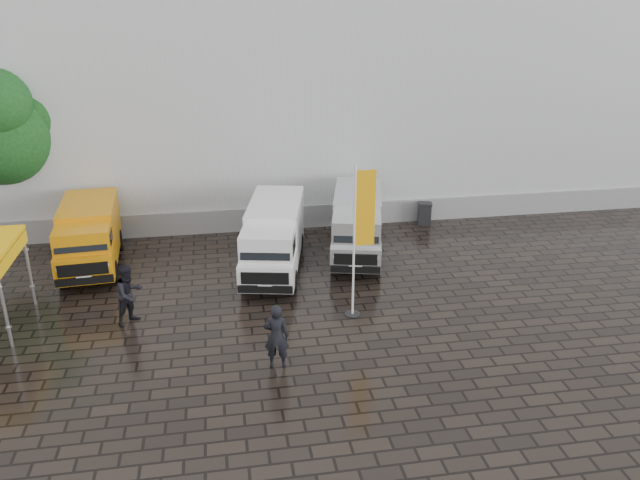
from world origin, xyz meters
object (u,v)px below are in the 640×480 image
object	(u,v)px
van_silver	(357,226)
person_tent	(129,294)
wheelie_bin	(425,213)
person_front	(276,336)
flagpole	(360,234)
van_yellow	(89,238)
van_white	(274,239)

from	to	relation	value
van_silver	person_tent	bearing A→B (deg)	-138.98
van_silver	wheelie_bin	distance (m)	4.71
person_front	van_silver	bearing A→B (deg)	-108.35
van_silver	flagpole	distance (m)	5.26
van_yellow	van_white	xyz separation A→B (m)	(6.71, -1.42, 0.05)
van_silver	van_yellow	bearing A→B (deg)	-168.72
van_silver	wheelie_bin	size ratio (longest dim) A/B	5.55
van_silver	flagpole	world-z (taller)	flagpole
flagpole	van_white	bearing A→B (deg)	120.35
van_white	person_front	bearing A→B (deg)	-83.34
van_white	flagpole	world-z (taller)	flagpole
wheelie_bin	person_tent	world-z (taller)	person_tent
wheelie_bin	person_tent	distance (m)	13.79
van_yellow	person_front	world-z (taller)	van_yellow
wheelie_bin	person_front	world-z (taller)	person_front
van_white	flagpole	distance (m)	4.80
van_yellow	wheelie_bin	distance (m)	14.01
van_yellow	van_silver	distance (m)	10.07
van_yellow	van_silver	xyz separation A→B (m)	(10.06, -0.44, 0.02)
flagpole	person_tent	world-z (taller)	flagpole
van_yellow	van_silver	world-z (taller)	van_silver
van_silver	person_tent	distance (m)	9.16
van_white	van_silver	size ratio (longest dim) A/B	1.03
person_tent	van_white	bearing A→B (deg)	-11.25
person_front	flagpole	bearing A→B (deg)	-129.03
van_white	person_front	world-z (taller)	van_white
van_white	van_silver	distance (m)	3.49
wheelie_bin	van_silver	bearing A→B (deg)	-127.88
flagpole	wheelie_bin	xyz separation A→B (m)	(4.79, 7.69, -2.29)
flagpole	van_silver	bearing A→B (deg)	77.82
van_white	person_tent	xyz separation A→B (m)	(-4.80, -3.22, -0.23)
van_white	person_front	distance (m)	6.49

